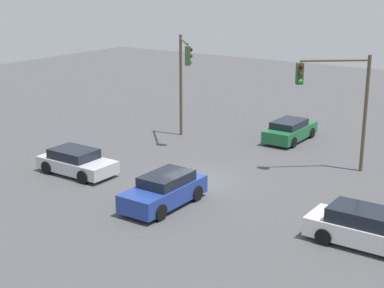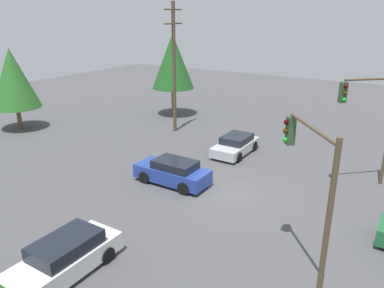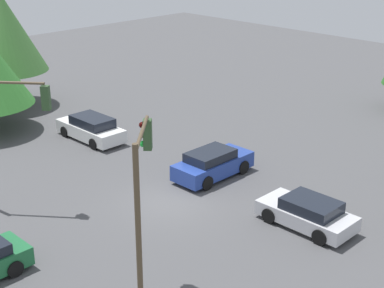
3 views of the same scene
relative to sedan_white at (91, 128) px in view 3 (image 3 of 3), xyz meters
The scene contains 7 objects.
ground_plane 9.43m from the sedan_white, 14.07° to the right, with size 80.00×80.00×0.00m, color #4C4C4F.
sedan_white is the anchor object (origin of this frame).
sedan_silver 14.83m from the sedan_white, ahead, with size 4.08×1.96×1.28m.
sedan_blue 8.66m from the sedan_white, ahead, with size 1.87×4.29×1.43m.
traffic_signal_main 16.50m from the sedan_white, 29.60° to the right, with size 2.44×2.58×6.25m.
traffic_signal_cross 9.24m from the sedan_white, 60.27° to the right, with size 2.98×2.52×5.96m.
tree_corner 10.31m from the sedan_white, behind, with size 5.40×5.40×7.68m.
Camera 3 is at (17.66, -16.27, 12.18)m, focal length 55.00 mm.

